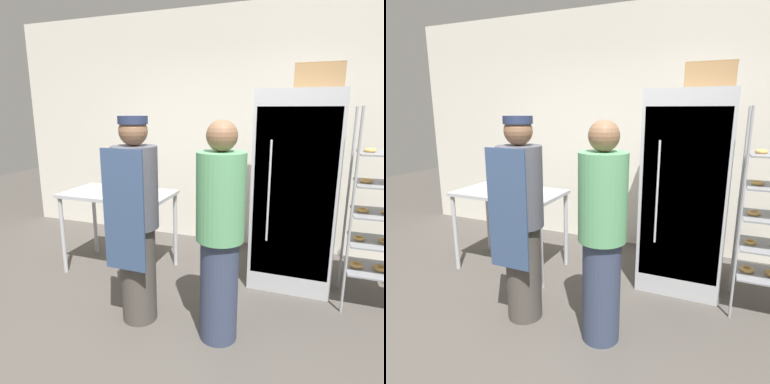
# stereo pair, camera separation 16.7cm
# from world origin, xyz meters

# --- Properties ---
(ground_plane) EXTENTS (14.00, 14.00, 0.00)m
(ground_plane) POSITION_xyz_m (0.00, 0.00, 0.00)
(ground_plane) COLOR #4C4742
(back_wall) EXTENTS (6.40, 0.12, 2.93)m
(back_wall) POSITION_xyz_m (0.00, 2.44, 1.47)
(back_wall) COLOR silver
(back_wall) RESTS_ON ground_plane
(refrigerator) EXTENTS (0.76, 0.77, 1.90)m
(refrigerator) POSITION_xyz_m (0.78, 1.57, 0.95)
(refrigerator) COLOR #ADAFB5
(refrigerator) RESTS_ON ground_plane
(prep_counter) EXTENTS (1.14, 0.65, 0.87)m
(prep_counter) POSITION_xyz_m (-0.99, 1.17, 0.77)
(prep_counter) COLOR #ADAFB5
(prep_counter) RESTS_ON ground_plane
(donut_box) EXTENTS (0.25, 0.23, 0.28)m
(donut_box) POSITION_xyz_m (-0.67, 1.01, 0.92)
(donut_box) COLOR white
(donut_box) RESTS_ON prep_counter
(blender_pitcher) EXTENTS (0.15, 0.15, 0.28)m
(blender_pitcher) POSITION_xyz_m (-1.09, 1.29, 1.00)
(blender_pitcher) COLOR black
(blender_pitcher) RESTS_ON prep_counter
(cardboard_storage_box) EXTENTS (0.42, 0.33, 0.23)m
(cardboard_storage_box) POSITION_xyz_m (0.92, 1.55, 2.01)
(cardboard_storage_box) COLOR #937047
(cardboard_storage_box) RESTS_ON refrigerator
(person_baker) EXTENTS (0.35, 0.37, 1.68)m
(person_baker) POSITION_xyz_m (-0.35, 0.41, 0.87)
(person_baker) COLOR #47423D
(person_baker) RESTS_ON ground_plane
(person_customer) EXTENTS (0.35, 0.35, 1.66)m
(person_customer) POSITION_xyz_m (0.34, 0.39, 0.85)
(person_customer) COLOR #333D56
(person_customer) RESTS_ON ground_plane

